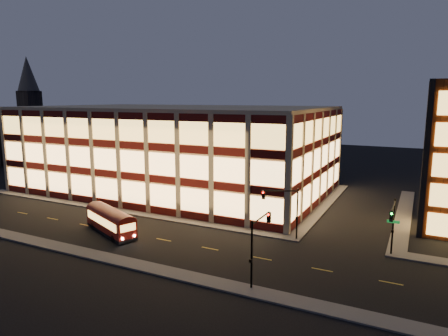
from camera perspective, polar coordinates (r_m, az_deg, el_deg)
The scene contains 12 objects.
ground at distance 57.01m, azimuth -13.40°, elevation -6.54°, with size 200.00×200.00×0.00m, color black.
sidewalk_office_south at distance 59.61m, azimuth -15.02°, elevation -5.81°, with size 54.00×2.00×0.15m, color #514F4C.
sidewalk_office_east at distance 62.04m, azimuth 14.09°, elevation -5.15°, with size 2.00×30.00×0.15m, color #514F4C.
sidewalk_tower_west at distance 60.79m, azimuth 24.31°, elevation -6.06°, with size 2.00×30.00×0.15m, color #514F4C.
sidewalk_near at distance 48.30m, azimuth -23.47°, elevation -10.05°, with size 100.00×2.00×0.15m, color #514F4C.
office_building at distance 70.59m, azimuth -6.66°, elevation 2.83°, with size 50.45×30.45×14.50m.
church_tower at distance 133.59m, azimuth -25.82°, elevation 6.01°, with size 5.00×5.00×18.00m, color #2D2621.
church_spire at distance 133.60m, azimuth -26.28°, elevation 12.00°, with size 6.00×6.00×10.00m, color #4C473F.
traffic_signal_far at distance 45.52m, azimuth 8.68°, elevation -5.20°, with size 3.79×1.87×6.00m.
traffic_signal_right at distance 42.76m, azimuth 22.96°, elevation -6.91°, with size 1.20×4.37×6.00m.
traffic_signal_near at distance 34.95m, azimuth 4.93°, elevation -9.81°, with size 0.32×4.45×6.00m.
trolley_bus at distance 49.50m, azimuth -15.90°, elevation -7.13°, with size 9.21×5.72×3.07m.
Camera 1 is at (35.50, -41.67, 15.93)m, focal length 32.00 mm.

